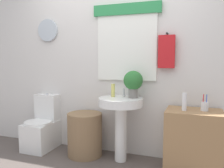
% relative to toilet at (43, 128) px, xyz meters
% --- Properties ---
extents(back_wall, '(4.40, 0.18, 2.60)m').
position_rel_toilet_xyz_m(back_wall, '(1.02, 0.26, 1.01)').
color(back_wall, silver).
rests_on(back_wall, ground_plane).
extents(toilet, '(0.38, 0.51, 0.78)m').
position_rel_toilet_xyz_m(toilet, '(0.00, 0.00, 0.00)').
color(toilet, white).
rests_on(toilet, ground_plane).
extents(laundry_hamper, '(0.46, 0.46, 0.57)m').
position_rel_toilet_xyz_m(laundry_hamper, '(0.69, -0.04, -0.01)').
color(laundry_hamper, '#846647').
rests_on(laundry_hamper, ground_plane).
extents(pedestal_sink, '(0.55, 0.55, 0.80)m').
position_rel_toilet_xyz_m(pedestal_sink, '(1.19, -0.04, 0.32)').
color(pedestal_sink, white).
rests_on(pedestal_sink, ground_plane).
extents(faucet, '(0.03, 0.03, 0.10)m').
position_rel_toilet_xyz_m(faucet, '(1.19, 0.08, 0.56)').
color(faucet, silver).
rests_on(faucet, pedestal_sink).
extents(wooden_cabinet, '(0.61, 0.44, 0.71)m').
position_rel_toilet_xyz_m(wooden_cabinet, '(2.06, -0.04, 0.06)').
color(wooden_cabinet, '#9E754C').
rests_on(wooden_cabinet, ground_plane).
extents(soap_bottle, '(0.05, 0.05, 0.16)m').
position_rel_toilet_xyz_m(soap_bottle, '(1.07, 0.01, 0.59)').
color(soap_bottle, '#DBD166').
rests_on(soap_bottle, pedestal_sink).
extents(potted_plant, '(0.24, 0.24, 0.34)m').
position_rel_toilet_xyz_m(potted_plant, '(1.33, 0.02, 0.71)').
color(potted_plant, slate).
rests_on(potted_plant, pedestal_sink).
extents(lotion_bottle, '(0.05, 0.05, 0.20)m').
position_rel_toilet_xyz_m(lotion_bottle, '(1.95, -0.08, 0.51)').
color(lotion_bottle, white).
rests_on(lotion_bottle, wooden_cabinet).
extents(toothbrush_cup, '(0.08, 0.08, 0.19)m').
position_rel_toilet_xyz_m(toothbrush_cup, '(2.16, -0.02, 0.47)').
color(toothbrush_cup, silver).
rests_on(toothbrush_cup, wooden_cabinet).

